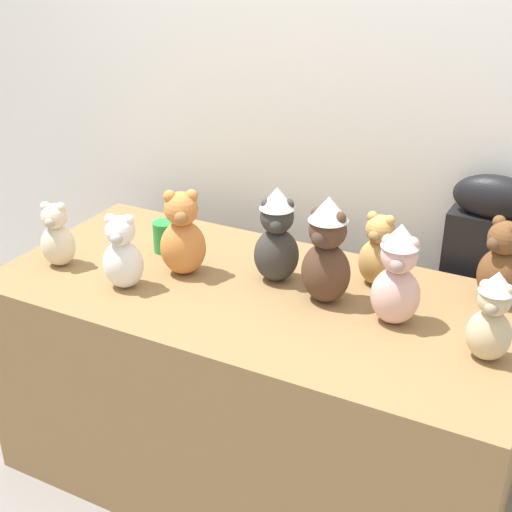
{
  "coord_description": "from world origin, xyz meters",
  "views": [
    {
      "loc": [
        0.9,
        -1.49,
        1.84
      ],
      "look_at": [
        0.0,
        0.25,
        0.88
      ],
      "focal_mm": 49.08,
      "sensor_mm": 36.0,
      "label": 1
    }
  ],
  "objects_px": {
    "teddy_bear_blush": "(397,276)",
    "party_cup_green": "(165,237)",
    "instrument_case": "(476,318)",
    "teddy_bear_cream": "(57,236)",
    "teddy_bear_chestnut": "(501,264)",
    "teddy_bear_ginger": "(183,235)",
    "teddy_bear_snow": "(122,254)",
    "teddy_bear_honey": "(378,252)",
    "teddy_bear_charcoal": "(277,236)",
    "teddy_bear_cocoa": "(327,251)",
    "teddy_bear_sand": "(492,317)",
    "display_table": "(256,387)"
  },
  "relations": [
    {
      "from": "teddy_bear_blush",
      "to": "party_cup_green",
      "type": "xyz_separation_m",
      "value": [
        -0.86,
        0.1,
        -0.1
      ]
    },
    {
      "from": "instrument_case",
      "to": "teddy_bear_cream",
      "type": "height_order",
      "value": "instrument_case"
    },
    {
      "from": "teddy_bear_cream",
      "to": "instrument_case",
      "type": "bearing_deg",
      "value": 8.63
    },
    {
      "from": "teddy_bear_chestnut",
      "to": "teddy_bear_ginger",
      "type": "distance_m",
      "value": 1.0
    },
    {
      "from": "teddy_bear_blush",
      "to": "teddy_bear_snow",
      "type": "distance_m",
      "value": 0.85
    },
    {
      "from": "teddy_bear_honey",
      "to": "party_cup_green",
      "type": "xyz_separation_m",
      "value": [
        -0.74,
        -0.11,
        -0.06
      ]
    },
    {
      "from": "instrument_case",
      "to": "teddy_bear_charcoal",
      "type": "distance_m",
      "value": 0.82
    },
    {
      "from": "instrument_case",
      "to": "teddy_bear_charcoal",
      "type": "xyz_separation_m",
      "value": [
        -0.59,
        -0.44,
        0.37
      ]
    },
    {
      "from": "teddy_bear_cream",
      "to": "teddy_bear_blush",
      "type": "relative_size",
      "value": 0.73
    },
    {
      "from": "teddy_bear_ginger",
      "to": "teddy_bear_cream",
      "type": "bearing_deg",
      "value": 166.67
    },
    {
      "from": "teddy_bear_cocoa",
      "to": "teddy_bear_snow",
      "type": "xyz_separation_m",
      "value": [
        -0.6,
        -0.21,
        -0.05
      ]
    },
    {
      "from": "teddy_bear_blush",
      "to": "teddy_bear_sand",
      "type": "relative_size",
      "value": 1.19
    },
    {
      "from": "instrument_case",
      "to": "teddy_bear_charcoal",
      "type": "bearing_deg",
      "value": -142.31
    },
    {
      "from": "instrument_case",
      "to": "teddy_bear_sand",
      "type": "distance_m",
      "value": 0.69
    },
    {
      "from": "instrument_case",
      "to": "teddy_bear_sand",
      "type": "xyz_separation_m",
      "value": [
        0.11,
        -0.58,
        0.35
      ]
    },
    {
      "from": "display_table",
      "to": "teddy_bear_blush",
      "type": "height_order",
      "value": "teddy_bear_blush"
    },
    {
      "from": "teddy_bear_charcoal",
      "to": "teddy_bear_cocoa",
      "type": "bearing_deg",
      "value": -40.07
    },
    {
      "from": "display_table",
      "to": "teddy_bear_chestnut",
      "type": "relative_size",
      "value": 6.17
    },
    {
      "from": "teddy_bear_charcoal",
      "to": "instrument_case",
      "type": "bearing_deg",
      "value": 11.98
    },
    {
      "from": "teddy_bear_charcoal",
      "to": "party_cup_green",
      "type": "distance_m",
      "value": 0.46
    },
    {
      "from": "teddy_bear_cream",
      "to": "teddy_bear_blush",
      "type": "bearing_deg",
      "value": -10.93
    },
    {
      "from": "teddy_bear_cocoa",
      "to": "teddy_bear_charcoal",
      "type": "bearing_deg",
      "value": 172.78
    },
    {
      "from": "instrument_case",
      "to": "teddy_bear_honey",
      "type": "distance_m",
      "value": 0.54
    },
    {
      "from": "instrument_case",
      "to": "teddy_bear_snow",
      "type": "height_order",
      "value": "instrument_case"
    },
    {
      "from": "party_cup_green",
      "to": "teddy_bear_snow",
      "type": "bearing_deg",
      "value": -82.95
    },
    {
      "from": "teddy_bear_cream",
      "to": "teddy_bear_chestnut",
      "type": "relative_size",
      "value": 0.83
    },
    {
      "from": "party_cup_green",
      "to": "teddy_bear_chestnut",
      "type": "bearing_deg",
      "value": 8.6
    },
    {
      "from": "party_cup_green",
      "to": "display_table",
      "type": "bearing_deg",
      "value": -14.46
    },
    {
      "from": "teddy_bear_cocoa",
      "to": "teddy_bear_honey",
      "type": "height_order",
      "value": "teddy_bear_cocoa"
    },
    {
      "from": "teddy_bear_charcoal",
      "to": "display_table",
      "type": "bearing_deg",
      "value": -131.06
    },
    {
      "from": "teddy_bear_blush",
      "to": "teddy_bear_chestnut",
      "type": "distance_m",
      "value": 0.36
    },
    {
      "from": "teddy_bear_sand",
      "to": "teddy_bear_chestnut",
      "type": "bearing_deg",
      "value": 96.37
    },
    {
      "from": "teddy_bear_honey",
      "to": "teddy_bear_ginger",
      "type": "xyz_separation_m",
      "value": [
        -0.59,
        -0.22,
        0.02
      ]
    },
    {
      "from": "teddy_bear_cocoa",
      "to": "teddy_bear_honey",
      "type": "xyz_separation_m",
      "value": [
        0.11,
        0.18,
        -0.05
      ]
    },
    {
      "from": "teddy_bear_charcoal",
      "to": "teddy_bear_blush",
      "type": "relative_size",
      "value": 1.03
    },
    {
      "from": "teddy_bear_sand",
      "to": "teddy_bear_ginger",
      "type": "bearing_deg",
      "value": 177.54
    },
    {
      "from": "display_table",
      "to": "teddy_bear_honey",
      "type": "distance_m",
      "value": 0.63
    },
    {
      "from": "display_table",
      "to": "teddy_bear_snow",
      "type": "relative_size",
      "value": 6.73
    },
    {
      "from": "teddy_bear_honey",
      "to": "teddy_bear_sand",
      "type": "relative_size",
      "value": 0.94
    },
    {
      "from": "teddy_bear_charcoal",
      "to": "teddy_bear_honey",
      "type": "xyz_separation_m",
      "value": [
        0.3,
        0.12,
        -0.04
      ]
    },
    {
      "from": "teddy_bear_blush",
      "to": "teddy_bear_sand",
      "type": "xyz_separation_m",
      "value": [
        0.28,
        -0.07,
        -0.02
      ]
    },
    {
      "from": "teddy_bear_honey",
      "to": "teddy_bear_ginger",
      "type": "bearing_deg",
      "value": -153.2
    },
    {
      "from": "teddy_bear_chestnut",
      "to": "teddy_bear_sand",
      "type": "relative_size",
      "value": 1.04
    },
    {
      "from": "teddy_bear_ginger",
      "to": "party_cup_green",
      "type": "distance_m",
      "value": 0.21
    },
    {
      "from": "teddy_bear_sand",
      "to": "party_cup_green",
      "type": "height_order",
      "value": "teddy_bear_sand"
    },
    {
      "from": "teddy_bear_cream",
      "to": "teddy_bear_chestnut",
      "type": "distance_m",
      "value": 1.43
    },
    {
      "from": "teddy_bear_cocoa",
      "to": "teddy_bear_sand",
      "type": "height_order",
      "value": "teddy_bear_cocoa"
    },
    {
      "from": "teddy_bear_sand",
      "to": "display_table",
      "type": "bearing_deg",
      "value": 176.08
    },
    {
      "from": "teddy_bear_chestnut",
      "to": "party_cup_green",
      "type": "xyz_separation_m",
      "value": [
        -1.11,
        -0.17,
        -0.07
      ]
    },
    {
      "from": "teddy_bear_cream",
      "to": "teddy_bear_sand",
      "type": "xyz_separation_m",
      "value": [
        1.4,
        0.09,
        0.02
      ]
    }
  ]
}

